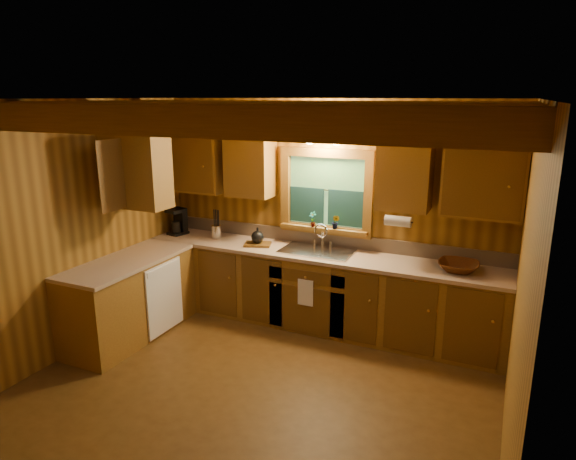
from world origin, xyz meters
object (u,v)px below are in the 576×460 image
at_px(cutting_board, 258,244).
at_px(wicker_basket, 458,267).
at_px(coffee_maker, 179,221).
at_px(sink, 317,255).

relative_size(cutting_board, wicker_basket, 0.76).
distance_m(cutting_board, wicker_basket, 2.29).
distance_m(coffee_maker, cutting_board, 1.18).
bearing_deg(coffee_maker, sink, 15.32).
height_order(coffee_maker, cutting_board, coffee_maker).
xyz_separation_m(coffee_maker, cutting_board, (1.17, -0.05, -0.15)).
distance_m(sink, wicker_basket, 1.55).
bearing_deg(sink, cutting_board, -175.57).
distance_m(sink, cutting_board, 0.74).
xyz_separation_m(sink, coffee_maker, (-1.91, -0.00, 0.21)).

